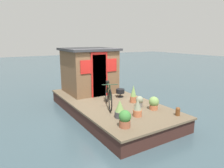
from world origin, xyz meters
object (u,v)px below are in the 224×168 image
potted_plant_lavender (120,109)px  potted_plant_basil (140,101)px  potted_plant_ivy (154,103)px  charcoal_grill (120,91)px  potted_plant_geranium (125,119)px  mooring_bollard (178,111)px  potted_plant_sage (138,108)px  bicycle (108,95)px  potted_plant_succulent (133,94)px  houseboat_cabin (89,70)px

potted_plant_lavender → potted_plant_basil: size_ratio=1.40×
potted_plant_ivy → charcoal_grill: potted_plant_ivy is taller
potted_plant_geranium → mooring_bollard: (-0.16, -1.87, -0.09)m
potted_plant_sage → charcoal_grill: bearing=-19.7°
potted_plant_sage → potted_plant_geranium: bearing=119.8°
potted_plant_ivy → potted_plant_sage: (-0.19, 0.84, 0.04)m
potted_plant_lavender → potted_plant_basil: 1.22m
potted_plant_lavender → potted_plant_ivy: size_ratio=1.22×
charcoal_grill → potted_plant_geranium: bearing=148.5°
bicycle → potted_plant_basil: 1.10m
bicycle → potted_plant_lavender: 1.11m
bicycle → potted_plant_sage: bearing=-167.8°
potted_plant_succulent → mooring_bollard: potted_plant_succulent is taller
charcoal_grill → mooring_bollard: (-2.61, -0.37, -0.09)m
bicycle → potted_plant_ivy: bicycle is taller
charcoal_grill → mooring_bollard: charcoal_grill is taller
potted_plant_basil → potted_plant_ivy: bearing=-153.4°
houseboat_cabin → bicycle: 2.30m
houseboat_cabin → potted_plant_lavender: (-3.28, 0.58, -0.71)m
houseboat_cabin → potted_plant_geranium: 4.08m
houseboat_cabin → bicycle: bearing=171.4°
potted_plant_sage → potted_plant_succulent: bearing=-32.3°
mooring_bollard → charcoal_grill: bearing=8.1°
bicycle → potted_plant_geranium: bearing=163.4°
bicycle → potted_plant_basil: (-0.62, -0.88, -0.20)m
houseboat_cabin → mooring_bollard: 4.29m
bicycle → mooring_bollard: size_ratio=5.98×
potted_plant_geranium → charcoal_grill: 2.87m
potted_plant_geranium → mooring_bollard: 1.88m
potted_plant_basil → potted_plant_succulent: bearing=-13.4°
potted_plant_ivy → potted_plant_basil: 0.51m
houseboat_cabin → potted_plant_geranium: bearing=167.9°
potted_plant_lavender → charcoal_grill: bearing=-34.3°
houseboat_cabin → mooring_bollard: size_ratio=8.00×
houseboat_cabin → potted_plant_sage: size_ratio=3.91×
houseboat_cabin → potted_plant_sage: houseboat_cabin is taller
bicycle → charcoal_grill: size_ratio=4.73×
houseboat_cabin → potted_plant_ivy: size_ratio=4.91×
potted_plant_geranium → potted_plant_ivy: bearing=-68.5°
potted_plant_basil → mooring_bollard: (-1.26, -0.47, -0.06)m
potted_plant_succulent → mooring_bollard: 1.81m
charcoal_grill → bicycle: bearing=126.3°
bicycle → potted_plant_ivy: (-1.08, -1.11, -0.18)m
potted_plant_lavender → potted_plant_succulent: (0.96, -1.25, 0.06)m
houseboat_cabin → charcoal_grill: 1.78m
charcoal_grill → mooring_bollard: size_ratio=1.26×
potted_plant_geranium → potted_plant_ivy: (0.64, -1.62, -0.01)m
potted_plant_succulent → bicycle: bearing=83.7°
potted_plant_ivy → potted_plant_sage: potted_plant_sage is taller
potted_plant_geranium → potted_plant_basil: 1.78m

